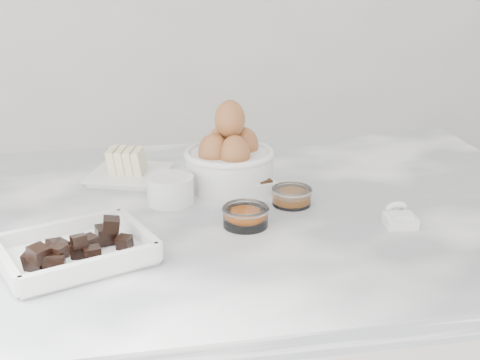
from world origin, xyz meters
name	(u,v)px	position (x,y,z in m)	size (l,w,h in m)	color
marble_slab	(232,219)	(0.00, 0.00, 0.92)	(1.20, 0.80, 0.04)	white
chocolate_dish	(75,246)	(-0.26, -0.15, 0.96)	(0.25, 0.22, 0.06)	white
butter_plate	(128,169)	(-0.17, 0.19, 0.96)	(0.19, 0.19, 0.06)	white
sugar_ramekin	(170,188)	(-0.10, 0.05, 0.97)	(0.08, 0.08, 0.05)	white
egg_bowl	(229,158)	(0.02, 0.12, 0.99)	(0.17, 0.17, 0.16)	white
honey_bowl	(292,196)	(0.11, 0.00, 0.96)	(0.07, 0.07, 0.03)	white
zest_bowl	(246,215)	(0.01, -0.08, 0.96)	(0.08, 0.08, 0.03)	white
vanilla_spoon	(256,183)	(0.06, 0.07, 0.96)	(0.07, 0.09, 0.05)	white
salt_spoon	(399,217)	(0.26, -0.12, 0.95)	(0.05, 0.07, 0.04)	white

